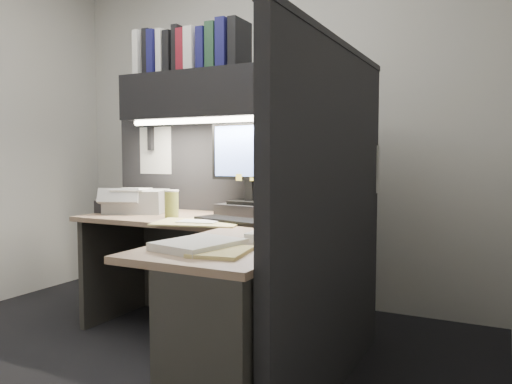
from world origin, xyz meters
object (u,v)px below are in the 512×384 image
Objects in this scene: overhead_shelf at (232,94)px; keyboard at (233,221)px; notebook_stack at (122,206)px; coffee_cup at (172,205)px; printer at (137,201)px; desk at (210,293)px; monitor at (250,179)px; telephone at (304,212)px.

overhead_shelf is 0.84m from keyboard.
notebook_stack is at bearing -174.16° from keyboard.
coffee_cup is at bearing -133.79° from overhead_shelf.
printer is at bearing 21.55° from notebook_stack.
printer reaches higher than keyboard.
desk is 1.10× the size of overhead_shelf.
coffee_cup is 0.41m from printer.
overhead_shelf is 0.79m from coffee_cup.
desk is at bearing -72.68° from monitor.
notebook_stack is (-1.06, 0.57, 0.33)m from desk.
desk is 0.54m from keyboard.
monitor is 2.09× the size of notebook_stack.
desk is 1.19m from printer.
desk is 7.54× the size of telephone.
overhead_shelf is at bearing -164.40° from telephone.
monitor is 0.39m from keyboard.
monitor is at bearing 11.01° from notebook_stack.
keyboard is 0.46m from coffee_cup.
telephone is (0.31, 0.31, 0.03)m from keyboard.
telephone is 1.26m from notebook_stack.
monitor is 0.41m from telephone.
printer reaches higher than notebook_stack.
coffee_cup reaches higher than keyboard.
notebook_stack is (-0.09, -0.04, -0.03)m from printer.
telephone is at bearing 58.82° from keyboard.
notebook_stack is (-0.88, -0.17, -0.19)m from monitor.
desk is at bearing -56.25° from printer.
telephone is (0.20, 0.74, 0.33)m from desk.
keyboard is 0.86m from printer.
desk is 1.33m from overhead_shelf.
coffee_cup is at bearing -141.18° from monitor.
printer is (-0.96, 0.61, 0.36)m from desk.
telephone is (0.37, -0.00, -0.19)m from monitor.
notebook_stack is at bearing 168.08° from coffee_cup.
desk is 4.50× the size of printer.
keyboard is at bearing 105.48° from desk.
overhead_shelf is 0.97m from printer.
keyboard is 1.26× the size of printer.
coffee_cup is 0.42× the size of printer.
printer is at bearing -165.92° from monitor.
printer is (-0.79, -0.13, -0.16)m from monitor.
monitor is 1.24× the size of keyboard.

